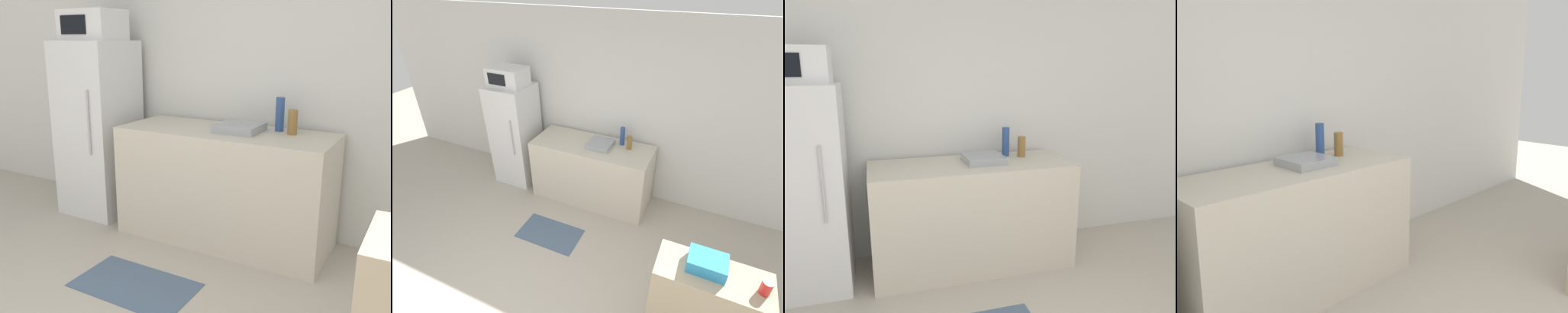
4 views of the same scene
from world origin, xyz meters
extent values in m
cube|color=silver|center=(0.00, 2.93, 1.30)|extent=(8.00, 0.06, 2.60)
cube|color=beige|center=(-0.09, 2.53, 0.46)|extent=(1.69, 0.67, 0.91)
cube|color=#9EA3A8|center=(0.03, 2.55, 0.94)|extent=(0.33, 0.33, 0.06)
cylinder|color=#2D4C8C|center=(0.29, 2.72, 1.04)|extent=(0.07, 0.07, 0.26)
cylinder|color=olive|center=(0.41, 2.64, 1.00)|extent=(0.07, 0.07, 0.18)
camera|label=1|loc=(1.36, -0.47, 1.60)|focal=40.00mm
camera|label=2|loc=(1.38, -0.85, 3.02)|focal=28.00mm
camera|label=3|loc=(-0.87, -0.47, 1.71)|focal=35.00mm
camera|label=4|loc=(-1.78, 0.11, 1.62)|focal=40.00mm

